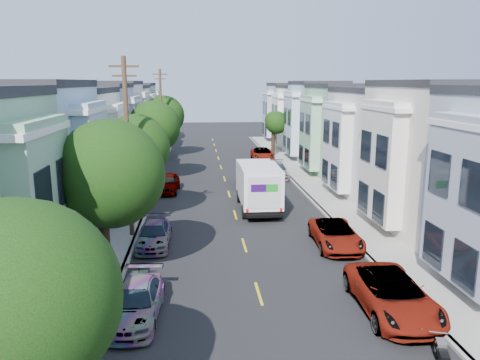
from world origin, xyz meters
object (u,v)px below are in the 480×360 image
object	(u,v)px
tree_d	(153,127)
parked_right_c	(277,170)
parked_left_b	(135,302)
fedex_truck	(258,184)
tree_c	(135,148)
parked_left_d	(168,183)
tree_far_r	(276,123)
parked_right_d	(262,154)
lead_sedan	(245,177)
parked_right_b	(336,235)
tree_e	(163,116)
motorcycle	(441,356)
parked_right_a	(392,295)
tree_b	(108,174)
parked_left_c	(154,235)
tree_a	(14,301)
utility_pole_near	(128,149)
utility_pole_far	(161,116)

from	to	relation	value
tree_d	parked_right_c	bearing A→B (deg)	3.73
parked_left_b	fedex_truck	bearing A→B (deg)	69.47
tree_c	parked_left_b	bearing A→B (deg)	-83.60
parked_left_d	tree_far_r	bearing A→B (deg)	59.55
parked_right_d	fedex_truck	bearing A→B (deg)	-96.53
parked_right_d	tree_c	bearing A→B (deg)	-113.73
tree_c	lead_sedan	size ratio (longest dim) A/B	1.57
parked_left_b	parked_right_b	size ratio (longest dim) A/B	0.90
tree_c	parked_left_d	world-z (taller)	tree_c
tree_e	motorcycle	distance (m)	44.79
parked_left_b	parked_right_a	xyz separation A→B (m)	(9.80, -0.47, 0.09)
tree_e	tree_far_r	world-z (taller)	tree_e
tree_b	parked_left_d	xyz separation A→B (m)	(1.40, 17.24, -4.15)
parked_left_d	parked_right_d	xyz separation A→B (m)	(9.80, 14.62, -0.03)
tree_d	lead_sedan	distance (m)	9.25
parked_left_b	parked_left_c	xyz separation A→B (m)	(0.00, 8.05, -0.04)
tree_a	tree_b	xyz separation A→B (m)	(0.00, 10.80, 0.54)
fedex_truck	motorcycle	world-z (taller)	fedex_truck
parked_left_d	parked_right_d	distance (m)	17.60
tree_a	tree_c	size ratio (longest dim) A/B	0.94
tree_far_r	parked_right_a	bearing A→B (deg)	-92.93
parked_left_b	parked_right_d	size ratio (longest dim) A/B	0.85
utility_pole_near	parked_right_a	bearing A→B (deg)	-42.09
parked_right_d	motorcycle	xyz separation A→B (m)	(0.05, -39.50, -0.29)
tree_d	parked_right_a	size ratio (longest dim) A/B	1.33
parked_right_a	parked_right_d	size ratio (longest dim) A/B	1.05
tree_a	parked_left_c	bearing A→B (deg)	84.76
parked_left_d	parked_right_a	distance (m)	23.41
tree_d	parked_right_c	world-z (taller)	tree_d
tree_a	utility_pole_far	bearing A→B (deg)	90.00
parked_left_d	parked_left_c	bearing A→B (deg)	-86.63
tree_b	parked_right_c	size ratio (longest dim) A/B	1.58
tree_a	parked_right_b	bearing A→B (deg)	51.79
tree_c	tree_far_r	xyz separation A→B (m)	(13.19, 25.88, -0.81)
fedex_truck	parked_left_d	distance (m)	8.89
utility_pole_far	fedex_truck	size ratio (longest dim) A/B	1.48
tree_a	tree_d	distance (m)	32.38
tree_a	motorcycle	distance (m)	12.33
tree_d	parked_right_a	xyz separation A→B (m)	(11.20, -25.59, -4.13)
tree_d	utility_pole_far	size ratio (longest dim) A/B	0.72
tree_b	lead_sedan	world-z (taller)	tree_b
utility_pole_far	motorcycle	bearing A→B (deg)	-74.19
tree_b	parked_right_d	world-z (taller)	tree_b
tree_e	fedex_truck	size ratio (longest dim) A/B	1.08
tree_a	fedex_truck	world-z (taller)	tree_a
parked_left_b	parked_left_c	size ratio (longest dim) A/B	1.06
parked_left_d	parked_left_b	bearing A→B (deg)	-86.63
utility_pole_far	parked_right_c	distance (m)	15.53
utility_pole_near	parked_left_d	xyz separation A→B (m)	(1.40, 11.14, -4.40)
parked_left_b	parked_right_c	xyz separation A→B (m)	(9.80, 25.85, 0.03)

